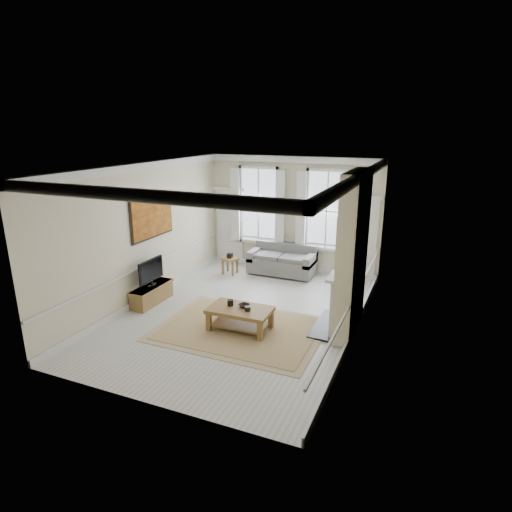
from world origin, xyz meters
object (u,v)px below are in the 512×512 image
at_px(coffee_table, 240,312).
at_px(tv_stand, 152,294).
at_px(side_table, 230,261).
at_px(sofa, 283,262).

xyz_separation_m(coffee_table, tv_stand, (-2.63, 0.49, -0.20)).
distance_m(coffee_table, tv_stand, 2.68).
relative_size(side_table, coffee_table, 0.39).
relative_size(sofa, side_table, 3.61).
distance_m(sofa, side_table, 1.56).
relative_size(sofa, tv_stand, 1.51).
height_order(coffee_table, tv_stand, coffee_table).
distance_m(sofa, coffee_table, 3.84).
xyz_separation_m(sofa, side_table, (-1.43, -0.61, 0.02)).
bearing_deg(coffee_table, sofa, 94.84).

